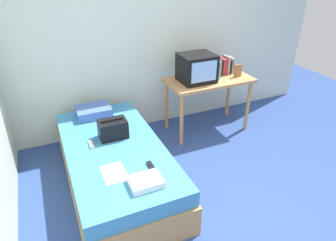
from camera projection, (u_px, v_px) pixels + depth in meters
ground_plane at (228, 207)px, 3.04m from camera, size 8.00×8.00×0.00m
wall_back at (153, 35)px, 4.01m from camera, size 5.20×0.10×2.60m
bed at (116, 165)px, 3.24m from camera, size 1.00×2.00×0.49m
desk at (208, 86)px, 4.09m from camera, size 1.16×0.60×0.78m
tv at (197, 68)px, 3.87m from camera, size 0.44×0.39×0.36m
water_bottle at (218, 71)px, 3.95m from camera, size 0.07×0.07×0.24m
book_row at (224, 66)px, 4.17m from camera, size 0.27×0.17×0.25m
picture_frame at (238, 71)px, 4.07m from camera, size 0.11×0.02×0.17m
pillow at (94, 111)px, 3.70m from camera, size 0.41×0.31×0.11m
handbag at (113, 129)px, 3.23m from camera, size 0.30×0.20×0.23m
magazine at (114, 173)px, 2.73m from camera, size 0.21×0.29×0.01m
remote_dark at (151, 166)px, 2.80m from camera, size 0.04×0.16×0.02m
remote_silver at (91, 144)px, 3.13m from camera, size 0.04×0.14×0.02m
folded_towel at (146, 182)px, 2.58m from camera, size 0.28×0.22×0.06m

